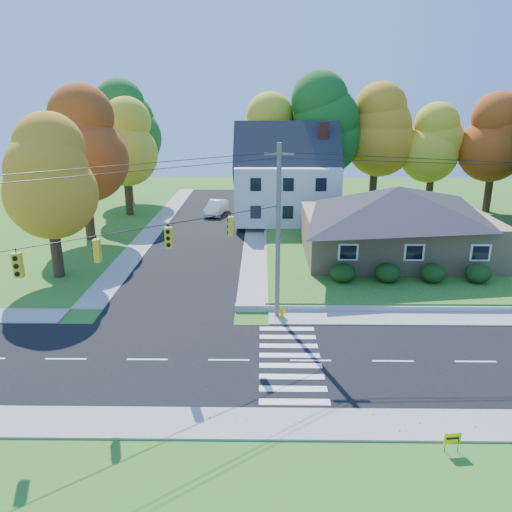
{
  "coord_description": "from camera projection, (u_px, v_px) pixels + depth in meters",
  "views": [
    {
      "loc": [
        -2.39,
        -21.66,
        12.18
      ],
      "look_at": [
        -2.77,
        8.0,
        2.84
      ],
      "focal_mm": 35.0,
      "sensor_mm": 36.0,
      "label": 1
    }
  ],
  "objects": [
    {
      "name": "hedge_row",
      "position": [
        410.0,
        273.0,
        33.21
      ],
      "size": [
        10.7,
        1.7,
        1.27
      ],
      "color": "#163A10",
      "rests_on": "lawn"
    },
    {
      "name": "tree_lot_3",
      "position": [
        434.0,
        144.0,
        53.27
      ],
      "size": [
        6.16,
        6.16,
        11.47
      ],
      "color": "#3F2A19",
      "rests_on": "lawn"
    },
    {
      "name": "tree_west_3",
      "position": [
        125.0,
        126.0,
        59.93
      ],
      "size": [
        7.84,
        7.84,
        14.6
      ],
      "color": "#3F2A19",
      "rests_on": "ground"
    },
    {
      "name": "traffic_infrastructure",
      "position": [
        308.0,
        252.0,
        24.04
      ],
      "size": [
        38.1,
        10.66,
        10.0
      ],
      "color": "#666059",
      "rests_on": "ground"
    },
    {
      "name": "yard_sign",
      "position": [
        453.0,
        438.0,
        17.87
      ],
      "size": [
        0.63,
        0.1,
        0.79
      ],
      "color": "black",
      "rests_on": "ground"
    },
    {
      "name": "sidewalk_south",
      "position": [
        322.0,
        424.0,
        19.51
      ],
      "size": [
        90.0,
        2.0,
        0.08
      ],
      "primitive_type": "cube",
      "color": "#9C9A90",
      "rests_on": "ground"
    },
    {
      "name": "sidewalk_north",
      "position": [
        303.0,
        317.0,
        29.05
      ],
      "size": [
        90.0,
        2.0,
        0.08
      ],
      "primitive_type": "cube",
      "color": "#9C9A90",
      "rests_on": "ground"
    },
    {
      "name": "colonial_house",
      "position": [
        287.0,
        179.0,
        49.62
      ],
      "size": [
        10.4,
        8.4,
        9.6
      ],
      "color": "silver",
      "rests_on": "lawn"
    },
    {
      "name": "tree_lot_0",
      "position": [
        266.0,
        136.0,
        54.25
      ],
      "size": [
        6.72,
        6.72,
        12.51
      ],
      "color": "#3F2A19",
      "rests_on": "lawn"
    },
    {
      "name": "ground",
      "position": [
        311.0,
        361.0,
        24.29
      ],
      "size": [
        120.0,
        120.0,
        0.0
      ],
      "primitive_type": "plane",
      "color": "#3D7923"
    },
    {
      "name": "tree_west_2",
      "position": [
        124.0,
        143.0,
        52.67
      ],
      "size": [
        6.72,
        6.72,
        12.51
      ],
      "color": "#3F2A19",
      "rests_on": "ground"
    },
    {
      "name": "tree_lot_2",
      "position": [
        377.0,
        130.0,
        53.91
      ],
      "size": [
        7.28,
        7.28,
        13.56
      ],
      "color": "#3F2A19",
      "rests_on": "lawn"
    },
    {
      "name": "ranch_house",
      "position": [
        397.0,
        220.0,
        38.47
      ],
      "size": [
        14.6,
        10.6,
        5.4
      ],
      "color": "tan",
      "rests_on": "lawn"
    },
    {
      "name": "road_main",
      "position": [
        311.0,
        361.0,
        24.29
      ],
      "size": [
        90.0,
        8.0,
        0.02
      ],
      "primitive_type": "cube",
      "color": "black",
      "rests_on": "ground"
    },
    {
      "name": "white_car",
      "position": [
        216.0,
        208.0,
        54.77
      ],
      "size": [
        2.46,
        4.95,
        1.56
      ],
      "primitive_type": "imported",
      "rotation": [
        0.0,
        0.0,
        -0.18
      ],
      "color": "white",
      "rests_on": "road_cross"
    },
    {
      "name": "road_cross",
      "position": [
        205.0,
        228.0,
        49.18
      ],
      "size": [
        8.0,
        44.0,
        0.02
      ],
      "primitive_type": "cube",
      "color": "black",
      "rests_on": "ground"
    },
    {
      "name": "tree_west_1",
      "position": [
        82.0,
        144.0,
        42.95
      ],
      "size": [
        7.28,
        7.28,
        13.56
      ],
      "color": "#3F2A19",
      "rests_on": "ground"
    },
    {
      "name": "tree_lot_1",
      "position": [
        323.0,
        125.0,
        52.83
      ],
      "size": [
        7.84,
        7.84,
        14.6
      ],
      "color": "#3F2A19",
      "rests_on": "lawn"
    },
    {
      "name": "tree_west_0",
      "position": [
        47.0,
        177.0,
        33.8
      ],
      "size": [
        6.16,
        6.16,
        11.47
      ],
      "color": "#3F2A19",
      "rests_on": "ground"
    },
    {
      "name": "fire_hydrant",
      "position": [
        282.0,
        312.0,
        28.93
      ],
      "size": [
        0.46,
        0.35,
        0.8
      ],
      "color": "#DECA06",
      "rests_on": "ground"
    },
    {
      "name": "lawn",
      "position": [
        436.0,
        240.0,
        44.09
      ],
      "size": [
        30.0,
        30.0,
        0.5
      ],
      "primitive_type": "cube",
      "color": "#3D7923",
      "rests_on": "ground"
    },
    {
      "name": "tree_lot_4",
      "position": [
        496.0,
        138.0,
        52.05
      ],
      "size": [
        6.72,
        6.72,
        12.51
      ],
      "color": "#3F2A19",
      "rests_on": "lawn"
    }
  ]
}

